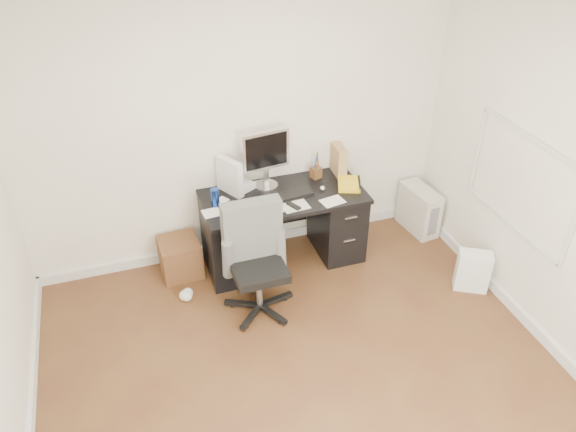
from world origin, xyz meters
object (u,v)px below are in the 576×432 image
object	(u,v)px
lcd_monitor	(266,159)
pc_tower	(419,209)
desk	(284,226)
keyboard	(289,195)
wicker_basket	(180,257)
office_chair	(258,264)

from	to	relation	value
lcd_monitor	pc_tower	distance (m)	1.81
desk	pc_tower	size ratio (longest dim) A/B	3.08
keyboard	wicker_basket	size ratio (longest dim) A/B	1.19
lcd_monitor	wicker_basket	distance (m)	1.23
desk	lcd_monitor	distance (m)	0.68
desk	office_chair	bearing A→B (deg)	-124.73
desk	lcd_monitor	world-z (taller)	lcd_monitor
keyboard	wicker_basket	xyz separation A→B (m)	(-1.03, 0.15, -0.58)
keyboard	pc_tower	world-z (taller)	keyboard
lcd_monitor	pc_tower	world-z (taller)	lcd_monitor
office_chair	lcd_monitor	bearing A→B (deg)	68.37
desk	office_chair	world-z (taller)	office_chair
desk	office_chair	distance (m)	0.75
lcd_monitor	wicker_basket	xyz separation A→B (m)	(-0.88, -0.07, -0.86)
desk	pc_tower	distance (m)	1.52
desk	keyboard	distance (m)	0.37
wicker_basket	office_chair	bearing A→B (deg)	-51.73
desk	pc_tower	xyz separation A→B (m)	(1.51, 0.05, -0.16)
desk	keyboard	bearing A→B (deg)	-41.75
desk	keyboard	world-z (taller)	keyboard
office_chair	pc_tower	distance (m)	2.06
keyboard	wicker_basket	world-z (taller)	keyboard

